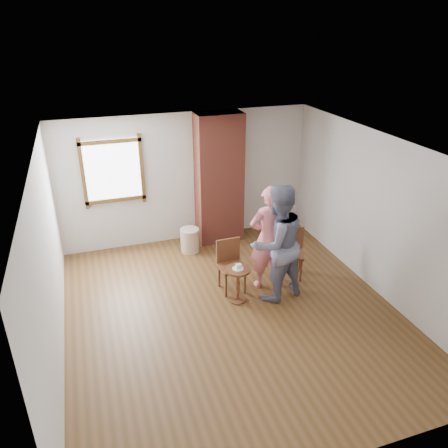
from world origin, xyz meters
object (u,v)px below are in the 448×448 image
(man, at_px, (277,244))
(person_pink, at_px, (269,238))
(stoneware_crock, at_px, (190,240))
(dining_chair_left, at_px, (230,262))
(dining_chair_right, at_px, (291,249))
(side_table, at_px, (238,279))

(man, relative_size, person_pink, 1.07)
(stoneware_crock, height_order, dining_chair_left, dining_chair_left)
(dining_chair_right, height_order, side_table, dining_chair_right)
(man, bearing_deg, side_table, -18.93)
(man, bearing_deg, dining_chair_left, -50.28)
(dining_chair_left, relative_size, dining_chair_right, 0.99)
(side_table, xyz_separation_m, person_pink, (0.63, 0.28, 0.51))
(stoneware_crock, xyz_separation_m, person_pink, (0.94, -1.60, 0.67))
(dining_chair_right, relative_size, man, 0.46)
(stoneware_crock, distance_m, side_table, 1.91)
(side_table, relative_size, person_pink, 0.33)
(dining_chair_right, bearing_deg, man, -112.86)
(dining_chair_left, xyz_separation_m, person_pink, (0.62, -0.12, 0.41))
(stoneware_crock, relative_size, dining_chair_left, 0.54)
(dining_chair_right, height_order, man, man)
(stoneware_crock, relative_size, man, 0.24)
(dining_chair_left, relative_size, side_table, 1.47)
(dining_chair_right, distance_m, side_table, 1.28)
(stoneware_crock, height_order, dining_chair_right, dining_chair_right)
(stoneware_crock, distance_m, man, 2.27)
(side_table, height_order, man, man)
(person_pink, bearing_deg, dining_chair_right, -157.67)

